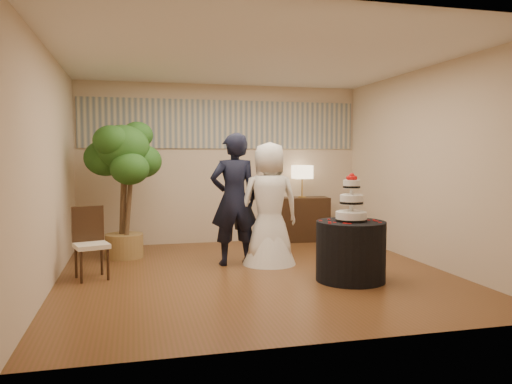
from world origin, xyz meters
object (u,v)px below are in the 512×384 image
object	(u,v)px
wedding_cake	(351,197)
ficus_tree	(123,188)
groom	(234,199)
table_lamp	(302,181)
bride	(269,203)
side_chair	(91,243)
console	(302,219)
cake_table	(351,251)

from	to	relation	value
wedding_cake	ficus_tree	size ratio (longest dim) A/B	0.28
groom	table_lamp	distance (m)	2.28
bride	side_chair	xyz separation A→B (m)	(-2.40, -0.31, -0.42)
table_lamp	wedding_cake	bearing A→B (deg)	-97.05
groom	table_lamp	bearing A→B (deg)	-137.82
bride	console	size ratio (longest dim) A/B	1.83
wedding_cake	bride	bearing A→B (deg)	122.25
wedding_cake	ficus_tree	distance (m)	3.47
wedding_cake	table_lamp	bearing A→B (deg)	82.95
side_chair	groom	bearing A→B (deg)	-5.01
bride	wedding_cake	world-z (taller)	bride
cake_table	table_lamp	bearing A→B (deg)	82.95
groom	ficus_tree	size ratio (longest dim) A/B	0.88
console	ficus_tree	world-z (taller)	ficus_tree
cake_table	side_chair	size ratio (longest dim) A/B	0.94
ficus_tree	side_chair	distance (m)	1.45
groom	console	world-z (taller)	groom
wedding_cake	console	world-z (taller)	wedding_cake
groom	cake_table	size ratio (longest dim) A/B	2.18
cake_table	table_lamp	distance (m)	2.98
bride	table_lamp	distance (m)	2.04
table_lamp	ficus_tree	size ratio (longest dim) A/B	0.27
groom	wedding_cake	size ratio (longest dim) A/B	3.13
ficus_tree	console	bearing A→B (deg)	13.80
wedding_cake	console	xyz separation A→B (m)	(0.36, 2.87, -0.64)
wedding_cake	console	distance (m)	2.97
cake_table	side_chair	bearing A→B (deg)	164.81
wedding_cake	groom	bearing A→B (deg)	134.64
side_chair	bride	bearing A→B (deg)	-9.30
wedding_cake	side_chair	size ratio (longest dim) A/B	0.66
side_chair	wedding_cake	bearing A→B (deg)	-31.85
bride	wedding_cake	bearing A→B (deg)	122.46
wedding_cake	table_lamp	xyz separation A→B (m)	(0.36, 2.87, 0.04)
ficus_tree	side_chair	xyz separation A→B (m)	(-0.38, -1.26, -0.61)
table_lamp	side_chair	world-z (taller)	table_lamp
wedding_cake	table_lamp	world-z (taller)	table_lamp
wedding_cake	side_chair	world-z (taller)	wedding_cake
bride	table_lamp	bearing A→B (deg)	-122.23
cake_table	ficus_tree	distance (m)	3.54
groom	console	xyz separation A→B (m)	(1.58, 1.63, -0.54)
console	table_lamp	distance (m)	0.69
cake_table	bride	bearing A→B (deg)	122.25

